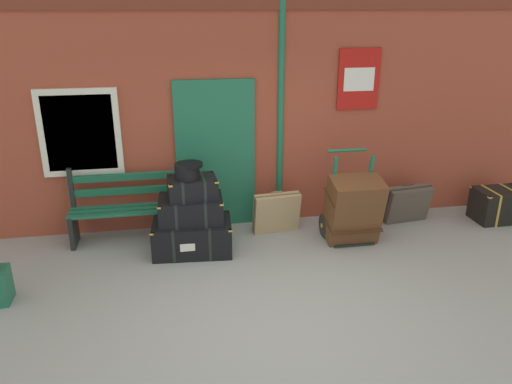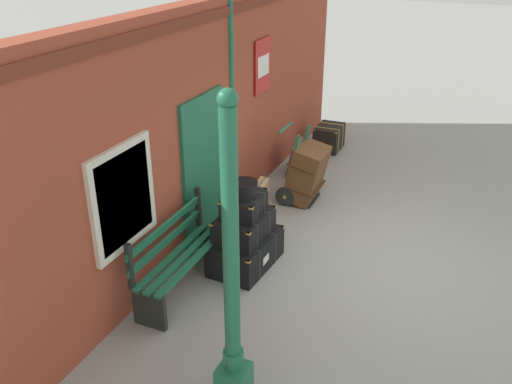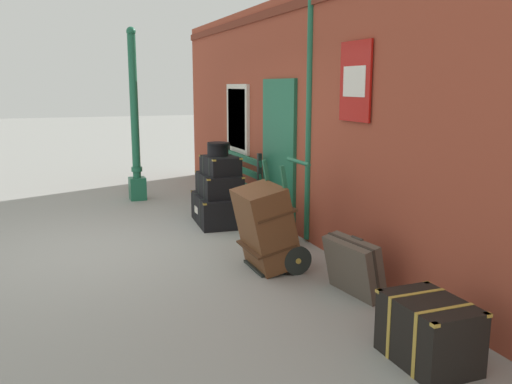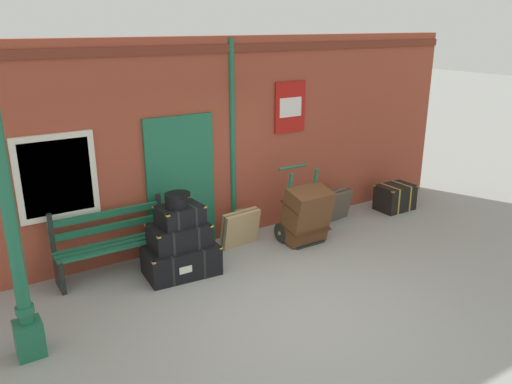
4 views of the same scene
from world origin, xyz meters
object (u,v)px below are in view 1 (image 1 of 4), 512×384
at_px(platform_bench, 131,208).
at_px(round_hatbox, 188,170).
at_px(steamer_trunk_middle, 191,209).
at_px(suitcase_olive, 407,204).
at_px(large_brown_trunk, 353,209).
at_px(steamer_trunk_base, 192,236).
at_px(porters_trolley, 348,218).
at_px(steamer_trunk_top, 192,187).
at_px(corner_trunk, 498,205).
at_px(suitcase_cream, 276,213).

distance_m(platform_bench, round_hatbox, 1.14).
distance_m(steamer_trunk_middle, suitcase_olive, 3.20).
distance_m(platform_bench, large_brown_trunk, 2.99).
xyz_separation_m(platform_bench, steamer_trunk_middle, (0.79, -0.50, 0.14)).
height_order(steamer_trunk_base, suitcase_olive, suitcase_olive).
bearing_deg(platform_bench, porters_trolley, -8.87).
bearing_deg(large_brown_trunk, steamer_trunk_top, 176.22).
relative_size(platform_bench, suitcase_olive, 2.26).
bearing_deg(corner_trunk, platform_bench, 176.72).
bearing_deg(round_hatbox, porters_trolley, 1.43).
bearing_deg(steamer_trunk_middle, large_brown_trunk, -3.39).
xyz_separation_m(round_hatbox, suitcase_olive, (3.18, 0.39, -0.83)).
relative_size(round_hatbox, suitcase_olive, 0.50).
bearing_deg(steamer_trunk_base, large_brown_trunk, -2.97).
bearing_deg(porters_trolley, suitcase_olive, 17.99).
relative_size(steamer_trunk_top, large_brown_trunk, 0.67).
relative_size(steamer_trunk_middle, round_hatbox, 2.37).
xyz_separation_m(platform_bench, suitcase_olive, (3.95, -0.12, -0.16)).
height_order(steamer_trunk_middle, large_brown_trunk, large_brown_trunk).
height_order(round_hatbox, porters_trolley, porters_trolley).
relative_size(suitcase_olive, corner_trunk, 1.02).
bearing_deg(steamer_trunk_top, corner_trunk, 2.36).
xyz_separation_m(steamer_trunk_base, steamer_trunk_top, (0.03, 0.03, 0.66)).
bearing_deg(steamer_trunk_top, porters_trolley, 0.91).
xyz_separation_m(steamer_trunk_base, suitcase_olive, (3.16, 0.40, 0.07)).
xyz_separation_m(steamer_trunk_top, porters_trolley, (2.10, 0.03, -0.60)).
bearing_deg(porters_trolley, suitcase_cream, 161.65).
distance_m(round_hatbox, porters_trolley, 2.31).
relative_size(steamer_trunk_base, porters_trolley, 0.88).
bearing_deg(steamer_trunk_top, large_brown_trunk, -3.78).
bearing_deg(suitcase_olive, steamer_trunk_middle, -173.14).
relative_size(steamer_trunk_base, steamer_trunk_middle, 1.27).
height_order(platform_bench, steamer_trunk_top, platform_bench).
height_order(platform_bench, large_brown_trunk, platform_bench).
distance_m(platform_bench, corner_trunk, 5.32).
bearing_deg(steamer_trunk_middle, round_hatbox, -155.47).
bearing_deg(porters_trolley, large_brown_trunk, -90.00).
relative_size(steamer_trunk_middle, porters_trolley, 0.69).
height_order(round_hatbox, suitcase_olive, round_hatbox).
distance_m(platform_bench, suitcase_cream, 1.99).
height_order(steamer_trunk_top, porters_trolley, porters_trolley).
xyz_separation_m(large_brown_trunk, suitcase_olive, (1.03, 0.51, -0.19)).
bearing_deg(corner_trunk, suitcase_cream, 177.26).
distance_m(porters_trolley, large_brown_trunk, 0.27).
height_order(steamer_trunk_top, suitcase_cream, steamer_trunk_top).
xyz_separation_m(steamer_trunk_top, suitcase_cream, (1.17, 0.34, -0.58)).
bearing_deg(platform_bench, suitcase_olive, -1.75).
bearing_deg(corner_trunk, round_hatbox, -177.41).
height_order(suitcase_olive, corner_trunk, suitcase_olive).
relative_size(platform_bench, large_brown_trunk, 1.68).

